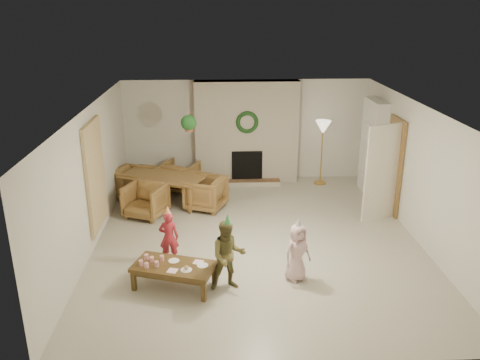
{
  "coord_description": "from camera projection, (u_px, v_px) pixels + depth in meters",
  "views": [
    {
      "loc": [
        -0.72,
        -8.45,
        4.22
      ],
      "look_at": [
        -0.3,
        0.4,
        1.05
      ],
      "focal_mm": 37.07,
      "sensor_mm": 36.0,
      "label": 1
    }
  ],
  "objects": [
    {
      "name": "party_hat_plaid",
      "position": [
        228.0,
        219.0,
        7.39
      ],
      "size": [
        0.16,
        0.16,
        0.19
      ],
      "primitive_type": "cone",
      "rotation": [
        0.0,
        0.0,
        -0.23
      ],
      "color": "#439D50",
      "rests_on": "child_plaid"
    },
    {
      "name": "dining_table",
      "position": [
        164.0,
        189.0,
        11.02
      ],
      "size": [
        2.09,
        1.65,
        0.65
      ],
      "primitive_type": "imported",
      "rotation": [
        0.0,
        0.0,
        -0.4
      ],
      "color": "olive",
      "rests_on": "floor"
    },
    {
      "name": "wall_left",
      "position": [
        90.0,
        179.0,
        8.85
      ],
      "size": [
        0.0,
        7.0,
        7.0
      ],
      "primitive_type": "plane",
      "rotation": [
        1.57,
        0.0,
        1.57
      ],
      "color": "silver",
      "rests_on": "floor"
    },
    {
      "name": "door_leaf",
      "position": [
        382.0,
        173.0,
        9.95
      ],
      "size": [
        0.77,
        0.32,
        2.0
      ],
      "primitive_type": "cube",
      "rotation": [
        0.0,
        0.0,
        -1.22
      ],
      "color": "beige",
      "rests_on": "floor"
    },
    {
      "name": "coffee_leg_br",
      "position": [
        214.0,
        274.0,
        7.86
      ],
      "size": [
        0.09,
        0.09,
        0.33
      ],
      "primitive_type": "cube",
      "rotation": [
        0.0,
        0.0,
        -0.31
      ],
      "color": "#513A1B",
      "rests_on": "floor"
    },
    {
      "name": "fireplace_mass",
      "position": [
        247.0,
        132.0,
        12.09
      ],
      "size": [
        2.5,
        0.4,
        2.5
      ],
      "primitive_type": "cube",
      "color": "#5A181B",
      "rests_on": "floor"
    },
    {
      "name": "door_frame",
      "position": [
        394.0,
        166.0,
        10.32
      ],
      "size": [
        0.05,
        0.86,
        2.04
      ],
      "primitive_type": "cube",
      "color": "olive",
      "rests_on": "floor"
    },
    {
      "name": "coffee_leg_fl",
      "position": [
        134.0,
        281.0,
        7.67
      ],
      "size": [
        0.09,
        0.09,
        0.33
      ],
      "primitive_type": "cube",
      "rotation": [
        0.0,
        0.0,
        -0.31
      ],
      "color": "#513A1B",
      "rests_on": "floor"
    },
    {
      "name": "cup_b",
      "position": [
        146.0,
        257.0,
        7.84
      ],
      "size": [
        0.09,
        0.09,
        0.09
      ],
      "primitive_type": "cylinder",
      "rotation": [
        0.0,
        0.0,
        -0.31
      ],
      "color": "white",
      "rests_on": "coffee_table_top"
    },
    {
      "name": "coffee_table_top",
      "position": [
        174.0,
        266.0,
        7.7
      ],
      "size": [
        1.4,
        0.99,
        0.06
      ],
      "primitive_type": "cube",
      "rotation": [
        0.0,
        0.0,
        -0.31
      ],
      "color": "#513A1B",
      "rests_on": "floor"
    },
    {
      "name": "dining_chair_near",
      "position": [
        146.0,
        200.0,
        10.29
      ],
      "size": [
        1.0,
        1.02,
        0.71
      ],
      "primitive_type": "imported",
      "rotation": [
        0.0,
        0.0,
        -0.4
      ],
      "color": "olive",
      "rests_on": "floor"
    },
    {
      "name": "coffee_table_apron",
      "position": [
        174.0,
        270.0,
        7.72
      ],
      "size": [
        1.27,
        0.87,
        0.08
      ],
      "primitive_type": "cube",
      "rotation": [
        0.0,
        0.0,
        -0.31
      ],
      "color": "#513A1B",
      "rests_on": "floor"
    },
    {
      "name": "ceiling",
      "position": [
        258.0,
        109.0,
        8.56
      ],
      "size": [
        7.0,
        7.0,
        0.0
      ],
      "primitive_type": "plane",
      "rotation": [
        3.14,
        0.0,
        0.0
      ],
      "color": "white",
      "rests_on": "wall_back"
    },
    {
      "name": "floor_lamp_post",
      "position": [
        322.0,
        155.0,
        12.06
      ],
      "size": [
        0.03,
        0.03,
        1.43
      ],
      "primitive_type": "cylinder",
      "color": "gold",
      "rests_on": "floor"
    },
    {
      "name": "bookshelf_shelf_b",
      "position": [
        371.0,
        158.0,
        11.41
      ],
      "size": [
        0.3,
        0.92,
        0.03
      ],
      "primitive_type": "cube",
      "color": "white",
      "rests_on": "bookshelf_carcass"
    },
    {
      "name": "food_scoop",
      "position": [
        186.0,
        268.0,
        7.52
      ],
      "size": [
        0.09,
        0.09,
        0.07
      ],
      "primitive_type": "sphere",
      "rotation": [
        0.0,
        0.0,
        -0.31
      ],
      "color": "tan",
      "rests_on": "plate_b"
    },
    {
      "name": "floor_lamp_shade",
      "position": [
        323.0,
        127.0,
        11.83
      ],
      "size": [
        0.38,
        0.38,
        0.32
      ],
      "primitive_type": "cone",
      "rotation": [
        3.14,
        0.0,
        0.0
      ],
      "color": "beige",
      "rests_on": "floor_lamp_post"
    },
    {
      "name": "floor_lamp_base",
      "position": [
        320.0,
        183.0,
        12.3
      ],
      "size": [
        0.3,
        0.3,
        0.03
      ],
      "primitive_type": "cylinder",
      "color": "gold",
      "rests_on": "floor"
    },
    {
      "name": "dining_chair_left",
      "position": [
        133.0,
        183.0,
        11.26
      ],
      "size": [
        1.02,
        1.0,
        0.71
      ],
      "primitive_type": "imported",
      "rotation": [
        0.0,
        0.0,
        1.17
      ],
      "color": "olive",
      "rests_on": "floor"
    },
    {
      "name": "wall_back",
      "position": [
        246.0,
        130.0,
        12.28
      ],
      "size": [
        7.0,
        0.0,
        7.0
      ],
      "primitive_type": "plane",
      "rotation": [
        1.57,
        0.0,
        0.0
      ],
      "color": "silver",
      "rests_on": "floor"
    },
    {
      "name": "books_row_upper",
      "position": [
        374.0,
        137.0,
        11.13
      ],
      "size": [
        0.2,
        0.36,
        0.22
      ],
      "primitive_type": "cube",
      "color": "gold",
      "rests_on": "bookshelf_shelf_c"
    },
    {
      "name": "cup_c",
      "position": [
        147.0,
        265.0,
        7.59
      ],
      "size": [
        0.09,
        0.09,
        0.09
      ],
      "primitive_type": "cylinder",
      "rotation": [
        0.0,
        0.0,
        -0.31
      ],
      "color": "white",
      "rests_on": "coffee_table_top"
    },
    {
      "name": "plate_a",
      "position": [
        174.0,
        261.0,
        7.8
      ],
      "size": [
        0.22,
        0.22,
        0.01
      ],
      "primitive_type": "cylinder",
      "rotation": [
        0.0,
        0.0,
        -0.31
      ],
      "color": "white",
      "rests_on": "coffee_table_top"
    },
    {
      "name": "party_hat_red",
      "position": [
        167.0,
        210.0,
        8.26
      ],
      "size": [
        0.16,
        0.16,
        0.18
      ],
      "primitive_type": "cone",
      "rotation": [
        0.0,
        0.0,
        -0.35
      ],
      "color": "#F8CD52",
      "rests_on": "child_red"
    },
    {
      "name": "fireplace_firebox",
      "position": [
        247.0,
        166.0,
        12.19
      ],
      "size": [
        0.75,
        0.12,
        0.75
      ],
      "primitive_type": "cube",
      "color": "black",
      "rests_on": "floor"
    },
    {
      "name": "wall_front",
      "position": [
        282.0,
        277.0,
        5.69
      ],
      "size": [
        7.0,
        0.0,
        7.0
      ],
      "primitive_type": "plane",
      "rotation": [
        -1.57,
        0.0,
        0.0
      ],
      "color": "silver",
      "rests_on": "floor"
    },
    {
      "name": "hanging_plant_foliage",
      "position": [
        189.0,
        123.0,
        10.11
      ],
      "size": [
        0.32,
        0.32,
        0.32
      ],
      "primitive_type": "sphere",
      "color": "#17461A",
      "rests_on": "hanging_plant_pot"
    },
    {
      "name": "floor",
      "position": [
        257.0,
        239.0,
        9.4
      ],
      "size": [
        7.0,
        7.0,
        0.0
      ],
      "primitive_type": "plane",
      "color": "#B7B29E",
      "rests_on": "ground"
    },
    {
      "name": "cup_a",
      "position": [
        141.0,
        263.0,
        7.66
      ],
      "size": [
        0.09,
        0.09,
        0.09
      ],
      "primitive_type": "cylinder",
      "rotation": [
        0.0,
        0.0,
        -0.31
      ],
      "color": "white",
      "rests_on": "coffee_table_top"
    },
    {
      "name": "party_hat_pink",
      "position": [
        299.0,
        223.0,
        7.7
      ],
      "size": [
        0.16,
        0.16,
        0.17
      ],
      "primitive_type": "cone",
      "rotation": [
        0.0,
        0.0,
        0.32
      ],
      "color": "#B7B5BC",
      "rests_on": "child_pink"
    },
    {
      "name": "wall_right",
      "position": [
        420.0,
        174.0,
        9.12
      ],
      "size": [
        0.0,
        7.0,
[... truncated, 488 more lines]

